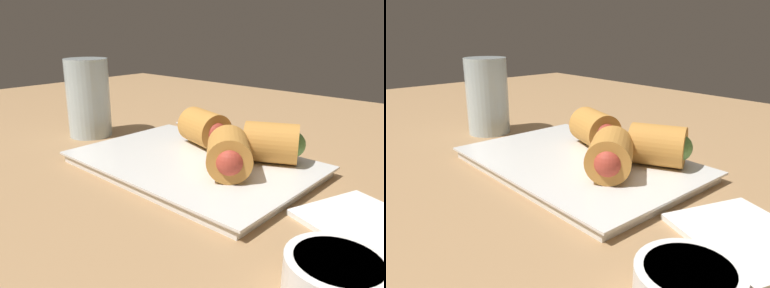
# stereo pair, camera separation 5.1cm
# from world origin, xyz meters

# --- Properties ---
(table_surface) EXTENTS (1.80, 1.40, 0.02)m
(table_surface) POSITION_xyz_m (0.00, 0.00, 0.01)
(table_surface) COLOR #A87F54
(table_surface) RESTS_ON ground
(serving_plate) EXTENTS (0.33, 0.22, 0.01)m
(serving_plate) POSITION_xyz_m (-0.02, -0.02, 0.03)
(serving_plate) COLOR silver
(serving_plate) RESTS_ON table_surface
(roll_front_left) EXTENTS (0.09, 0.08, 0.05)m
(roll_front_left) POSITION_xyz_m (-0.11, -0.09, 0.06)
(roll_front_left) COLOR #C68438
(roll_front_left) RESTS_ON serving_plate
(roll_front_right) EXTENTS (0.09, 0.09, 0.05)m
(roll_front_right) POSITION_xyz_m (-0.09, -0.01, 0.06)
(roll_front_right) COLOR #C68438
(roll_front_right) RESTS_ON serving_plate
(roll_back_left) EXTENTS (0.08, 0.07, 0.05)m
(roll_back_left) POSITION_xyz_m (0.01, -0.08, 0.06)
(roll_back_left) COLOR #C68438
(roll_back_left) RESTS_ON serving_plate
(dipping_bowl_near) EXTENTS (0.08, 0.08, 0.03)m
(dipping_bowl_near) POSITION_xyz_m (-0.27, 0.09, 0.04)
(dipping_bowl_near) COLOR white
(dipping_bowl_near) RESTS_ON table_surface
(spoon) EXTENTS (0.18, 0.03, 0.01)m
(spoon) POSITION_xyz_m (0.03, -0.18, 0.03)
(spoon) COLOR silver
(spoon) RESTS_ON table_surface
(napkin) EXTENTS (0.15, 0.14, 0.01)m
(napkin) POSITION_xyz_m (-0.26, -0.03, 0.02)
(napkin) COLOR white
(napkin) RESTS_ON table_surface
(drinking_glass) EXTENTS (0.08, 0.08, 0.14)m
(drinking_glass) POSITION_xyz_m (0.24, -0.02, 0.09)
(drinking_glass) COLOR silver
(drinking_glass) RESTS_ON table_surface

